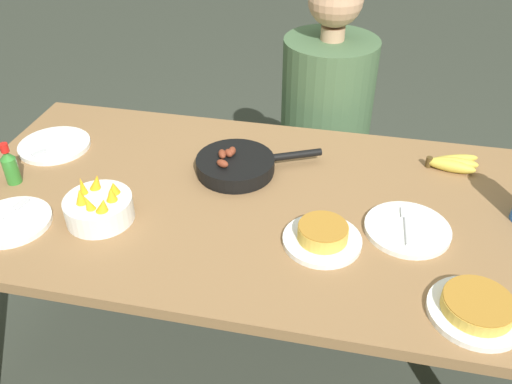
# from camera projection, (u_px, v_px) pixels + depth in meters

# --- Properties ---
(ground_plane) EXTENTS (14.00, 14.00, 0.00)m
(ground_plane) POSITION_uv_depth(u_px,v_px,m) (256.00, 349.00, 2.03)
(ground_plane) COLOR #383D33
(dining_table) EXTENTS (1.83, 0.94, 0.70)m
(dining_table) POSITION_uv_depth(u_px,v_px,m) (256.00, 221.00, 1.67)
(dining_table) COLOR olive
(dining_table) RESTS_ON ground_plane
(banana_bunch) EXTENTS (0.18, 0.12, 0.04)m
(banana_bunch) POSITION_uv_depth(u_px,v_px,m) (451.00, 163.00, 1.75)
(banana_bunch) COLOR gold
(banana_bunch) RESTS_ON dining_table
(skillet) EXTENTS (0.39, 0.26, 0.08)m
(skillet) POSITION_uv_depth(u_px,v_px,m) (237.00, 165.00, 1.73)
(skillet) COLOR black
(skillet) RESTS_ON dining_table
(frittata_plate_center) EXTENTS (0.22, 0.22, 0.05)m
(frittata_plate_center) POSITION_uv_depth(u_px,v_px,m) (477.00, 308.00, 1.25)
(frittata_plate_center) COLOR white
(frittata_plate_center) RESTS_ON dining_table
(frittata_plate_side) EXTENTS (0.21, 0.21, 0.06)m
(frittata_plate_side) POSITION_uv_depth(u_px,v_px,m) (322.00, 236.00, 1.45)
(frittata_plate_side) COLOR white
(frittata_plate_side) RESTS_ON dining_table
(empty_plate_near_front) EXTENTS (0.24, 0.24, 0.02)m
(empty_plate_near_front) POSITION_uv_depth(u_px,v_px,m) (407.00, 229.00, 1.50)
(empty_plate_near_front) COLOR white
(empty_plate_near_front) RESTS_ON dining_table
(empty_plate_far_left) EXTENTS (0.24, 0.24, 0.02)m
(empty_plate_far_left) POSITION_uv_depth(u_px,v_px,m) (55.00, 145.00, 1.86)
(empty_plate_far_left) COLOR white
(empty_plate_far_left) RESTS_ON dining_table
(empty_plate_far_right) EXTENTS (0.22, 0.22, 0.02)m
(empty_plate_far_right) POSITION_uv_depth(u_px,v_px,m) (11.00, 222.00, 1.53)
(empty_plate_far_right) COLOR white
(empty_plate_far_right) RESTS_ON dining_table
(fruit_bowl_mango) EXTENTS (0.19, 0.19, 0.12)m
(fruit_bowl_mango) POSITION_uv_depth(u_px,v_px,m) (99.00, 207.00, 1.53)
(fruit_bowl_mango) COLOR white
(fruit_bowl_mango) RESTS_ON dining_table
(hot_sauce_bottle) EXTENTS (0.05, 0.05, 0.14)m
(hot_sauce_bottle) POSITION_uv_depth(u_px,v_px,m) (10.00, 166.00, 1.66)
(hot_sauce_bottle) COLOR #337F2D
(hot_sauce_bottle) RESTS_ON dining_table
(person_figure) EXTENTS (0.41, 0.41, 1.19)m
(person_figure) POSITION_uv_depth(u_px,v_px,m) (324.00, 141.00, 2.33)
(person_figure) COLOR black
(person_figure) RESTS_ON ground_plane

